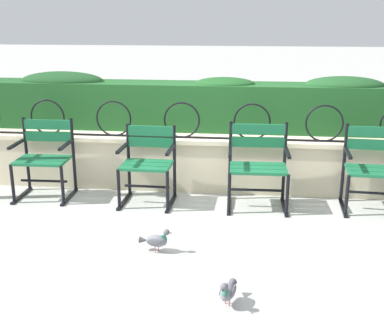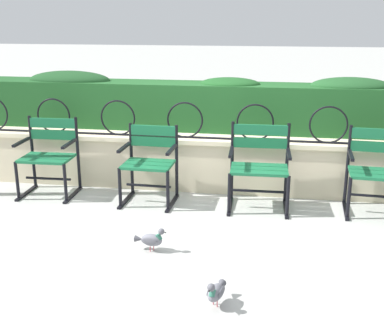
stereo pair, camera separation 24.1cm
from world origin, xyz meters
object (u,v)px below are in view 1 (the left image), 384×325
object	(u,v)px
park_chair_centre_right	(258,163)
park_chair_leftmost	(45,156)
pigeon_near_chairs	(228,291)
pigeon_far_side	(156,240)
park_chair_centre_left	(148,162)
park_chair_rightmost	(373,166)

from	to	relation	value
park_chair_centre_right	park_chair_leftmost	bearing A→B (deg)	179.18
pigeon_near_chairs	pigeon_far_side	size ratio (longest dim) A/B	1.00
park_chair_centre_left	park_chair_rightmost	xyz separation A→B (m)	(2.39, 0.07, 0.01)
pigeon_near_chairs	park_chair_centre_left	bearing A→B (deg)	116.09
park_chair_centre_right	pigeon_far_side	distance (m)	1.55
park_chair_centre_right	park_chair_centre_left	bearing A→B (deg)	-179.00
park_chair_leftmost	park_chair_centre_right	size ratio (longest dim) A/B	0.98
park_chair_leftmost	park_chair_centre_left	distance (m)	1.20
park_chair_centre_left	park_chair_centre_right	world-z (taller)	park_chair_centre_right
park_chair_centre_left	park_chair_rightmost	size ratio (longest dim) A/B	0.95
park_chair_leftmost	pigeon_far_side	xyz separation A→B (m)	(1.50, -1.26, -0.35)
park_chair_leftmost	park_chair_rightmost	world-z (taller)	park_chair_rightmost
park_chair_leftmost	park_chair_rightmost	size ratio (longest dim) A/B	0.99
park_chair_centre_left	pigeon_near_chairs	bearing A→B (deg)	-63.91
park_chair_centre_right	pigeon_near_chairs	xyz separation A→B (m)	(-0.23, -1.98, -0.36)
pigeon_near_chairs	park_chair_rightmost	bearing A→B (deg)	54.87
pigeon_near_chairs	pigeon_far_side	world-z (taller)	same
park_chair_rightmost	pigeon_far_side	world-z (taller)	park_chair_rightmost
park_chair_leftmost	park_chair_rightmost	xyz separation A→B (m)	(3.58, 0.01, 0.00)
park_chair_leftmost	park_chair_rightmost	distance (m)	3.58
park_chair_centre_right	park_chair_rightmost	size ratio (longest dim) A/B	1.01
park_chair_leftmost	park_chair_rightmost	bearing A→B (deg)	0.18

